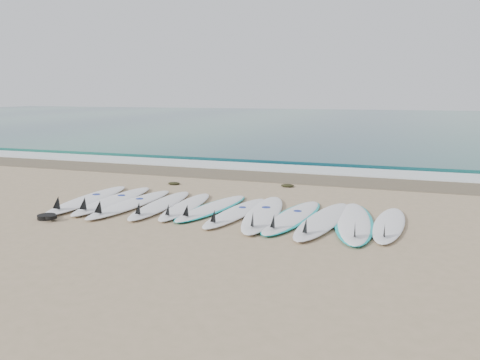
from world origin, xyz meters
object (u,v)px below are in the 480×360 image
(surfboard_6, at_px, (235,212))
(leash_coil, at_px, (47,217))
(surfboard_11, at_px, (389,224))
(surfboard_0, at_px, (87,199))

(surfboard_6, distance_m, leash_coil, 3.46)
(surfboard_6, relative_size, surfboard_11, 1.04)
(surfboard_11, xyz_separation_m, leash_coil, (-5.95, -1.47, -0.01))
(surfboard_6, bearing_deg, surfboard_0, -173.38)
(surfboard_0, distance_m, surfboard_6, 3.34)
(surfboard_0, height_order, leash_coil, surfboard_0)
(surfboard_0, xyz_separation_m, leash_coil, (0.17, -1.38, -0.02))
(surfboard_0, height_order, surfboard_11, surfboard_0)
(surfboard_11, bearing_deg, surfboard_0, -175.50)
(surfboard_0, relative_size, leash_coil, 6.40)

